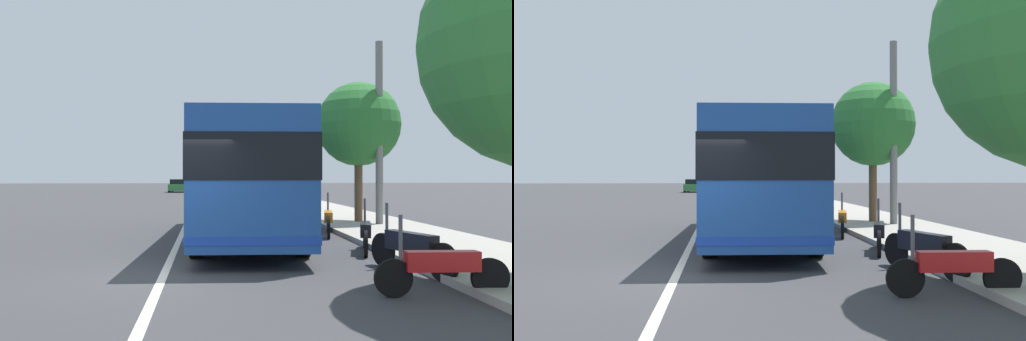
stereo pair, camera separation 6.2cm
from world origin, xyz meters
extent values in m
plane|color=#38383A|center=(0.00, 0.00, 0.00)|extent=(220.00, 220.00, 0.00)
cube|color=#9E998E|center=(10.00, -6.57, 0.07)|extent=(110.00, 3.60, 0.14)
cube|color=silver|center=(10.00, 0.00, 0.00)|extent=(110.00, 0.16, 0.01)
cube|color=#1E4C9E|center=(5.36, -1.91, 1.77)|extent=(10.80, 3.09, 2.84)
cube|color=black|center=(5.36, -1.91, 2.20)|extent=(10.84, 3.14, 0.91)
cube|color=#193FB2|center=(5.36, -1.91, 0.60)|extent=(10.83, 3.13, 0.16)
cylinder|color=black|center=(8.83, -0.90, 0.50)|extent=(1.01, 0.35, 1.00)
cylinder|color=black|center=(8.71, -3.26, 0.50)|extent=(1.01, 0.35, 1.00)
cylinder|color=black|center=(2.01, -0.56, 0.50)|extent=(1.01, 0.35, 1.00)
cylinder|color=black|center=(1.89, -2.92, 0.50)|extent=(1.01, 0.35, 1.00)
cylinder|color=black|center=(-2.04, -3.57, 0.29)|extent=(0.11, 0.58, 0.58)
cylinder|color=black|center=(-2.11, -5.06, 0.29)|extent=(0.11, 0.58, 0.58)
cube|color=red|center=(-2.08, -4.31, 0.54)|extent=(0.29, 1.12, 0.30)
cylinder|color=#4C4C51|center=(-2.05, -3.68, 0.89)|extent=(0.06, 0.06, 0.70)
cylinder|color=black|center=(0.53, -4.31, 0.34)|extent=(0.67, 0.28, 0.67)
cylinder|color=black|center=(-1.05, -4.82, 0.34)|extent=(0.67, 0.28, 0.67)
cube|color=black|center=(-0.26, -4.56, 0.59)|extent=(1.26, 0.61, 0.36)
cylinder|color=#4C4C51|center=(0.41, -4.35, 0.94)|extent=(0.06, 0.06, 0.70)
cylinder|color=black|center=(3.16, -4.75, 0.30)|extent=(0.60, 0.25, 0.60)
cylinder|color=black|center=(1.73, -4.33, 0.30)|extent=(0.60, 0.25, 0.60)
cube|color=black|center=(2.44, -4.54, 0.55)|extent=(1.14, 0.54, 0.30)
cylinder|color=#4C4C51|center=(3.05, -4.72, 0.90)|extent=(0.06, 0.06, 0.70)
cylinder|color=black|center=(6.72, -4.64, 0.33)|extent=(0.67, 0.22, 0.67)
cylinder|color=black|center=(5.06, -4.27, 0.33)|extent=(0.67, 0.22, 0.67)
cube|color=orange|center=(5.89, -4.46, 0.58)|extent=(1.30, 0.51, 0.30)
cylinder|color=#4C4C51|center=(6.60, -4.62, 0.93)|extent=(0.06, 0.06, 0.70)
cube|color=gold|center=(19.52, -2.46, 0.59)|extent=(4.16, 1.80, 0.83)
cube|color=black|center=(19.31, -2.45, 1.29)|extent=(2.16, 1.63, 0.56)
cylinder|color=black|center=(20.90, -1.69, 0.32)|extent=(0.64, 0.23, 0.64)
cylinder|color=black|center=(20.87, -3.27, 0.32)|extent=(0.64, 0.23, 0.64)
cylinder|color=black|center=(18.17, -1.65, 0.32)|extent=(0.64, 0.23, 0.64)
cylinder|color=black|center=(18.15, -3.22, 0.32)|extent=(0.64, 0.23, 0.64)
cube|color=#2D7238|center=(47.04, 2.32, 0.53)|extent=(4.52, 2.06, 0.71)
cube|color=black|center=(47.05, 2.32, 1.14)|extent=(2.29, 1.82, 0.51)
cylinder|color=black|center=(45.54, 1.53, 0.32)|extent=(0.65, 0.25, 0.64)
cylinder|color=black|center=(45.62, 3.24, 0.32)|extent=(0.65, 0.25, 0.64)
cylinder|color=black|center=(48.47, 1.40, 0.32)|extent=(0.65, 0.25, 0.64)
cylinder|color=black|center=(48.54, 3.11, 0.32)|extent=(0.65, 0.25, 0.64)
cube|color=red|center=(49.66, -2.35, 0.54)|extent=(4.10, 2.06, 0.73)
cube|color=black|center=(49.44, -2.37, 1.16)|extent=(2.04, 1.78, 0.50)
cylinder|color=black|center=(50.91, -1.45, 0.32)|extent=(0.65, 0.26, 0.64)
cylinder|color=black|center=(51.02, -3.08, 0.32)|extent=(0.65, 0.26, 0.64)
cylinder|color=black|center=(48.29, -1.62, 0.32)|extent=(0.65, 0.26, 0.64)
cylinder|color=black|center=(48.40, -3.26, 0.32)|extent=(0.65, 0.26, 0.64)
cube|color=gold|center=(36.00, -1.64, 0.57)|extent=(4.68, 1.97, 0.79)
cube|color=black|center=(35.79, -1.65, 1.26)|extent=(2.26, 1.74, 0.60)
cylinder|color=black|center=(37.49, -0.76, 0.32)|extent=(0.65, 0.24, 0.64)
cylinder|color=black|center=(37.55, -2.41, 0.32)|extent=(0.65, 0.24, 0.64)
cylinder|color=black|center=(34.44, -0.86, 0.32)|extent=(0.65, 0.24, 0.64)
cylinder|color=black|center=(34.50, -2.52, 0.32)|extent=(0.65, 0.24, 0.64)
cylinder|color=brown|center=(9.06, -6.35, 1.40)|extent=(0.30, 0.30, 2.80)
sphere|color=#286B2D|center=(9.06, -6.35, 3.72)|extent=(3.09, 3.09, 3.09)
cylinder|color=slate|center=(8.00, -6.78, 3.26)|extent=(0.25, 0.25, 6.52)
camera|label=1|loc=(-9.56, -0.80, 1.83)|focal=36.26mm
camera|label=2|loc=(-9.56, -0.86, 1.83)|focal=36.26mm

